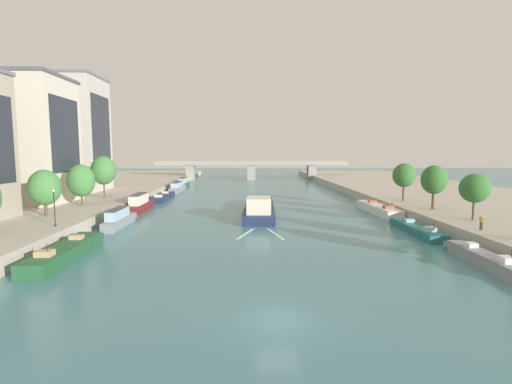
# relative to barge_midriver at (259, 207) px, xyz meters

# --- Properties ---
(ground_plane) EXTENTS (400.00, 400.00, 0.00)m
(ground_plane) POSITION_rel_barge_midriver_xyz_m (-0.25, -37.65, -1.02)
(ground_plane) COLOR teal
(quay_left) EXTENTS (36.00, 170.00, 1.65)m
(quay_left) POSITION_rel_barge_midriver_xyz_m (-39.34, 17.35, -0.20)
(quay_left) COLOR #B7AD9E
(quay_left) RESTS_ON ground
(quay_right) EXTENTS (36.00, 170.00, 1.65)m
(quay_right) POSITION_rel_barge_midriver_xyz_m (38.83, 17.35, -0.20)
(quay_right) COLOR #B7AD9E
(quay_right) RESTS_ON ground
(barge_midriver) EXTENTS (5.53, 23.64, 3.45)m
(barge_midriver) POSITION_rel_barge_midriver_xyz_m (0.00, 0.00, 0.00)
(barge_midriver) COLOR #1E284C
(barge_midriver) RESTS_ON ground
(wake_behind_barge) EXTENTS (5.59, 6.02, 0.03)m
(wake_behind_barge) POSITION_rel_barge_midriver_xyz_m (-0.40, -14.52, -1.01)
(wake_behind_barge) COLOR silver
(wake_behind_barge) RESTS_ON ground
(moored_boat_left_near) EXTENTS (2.63, 13.17, 2.35)m
(moored_boat_left_near) POSITION_rel_barge_midriver_xyz_m (-18.82, -24.33, -0.37)
(moored_boat_left_near) COLOR #235633
(moored_boat_left_near) RESTS_ON ground
(moored_boat_left_midway) EXTENTS (1.66, 10.02, 2.48)m
(moored_boat_left_midway) POSITION_rel_barge_midriver_xyz_m (-18.85, -9.59, 0.01)
(moored_boat_left_midway) COLOR gray
(moored_boat_left_midway) RESTS_ON ground
(moored_boat_left_upstream) EXTENTS (2.03, 10.36, 2.93)m
(moored_boat_left_upstream) POSITION_rel_barge_midriver_xyz_m (-19.70, 3.15, 0.20)
(moored_boat_left_upstream) COLOR maroon
(moored_boat_left_upstream) RESTS_ON ground
(moored_boat_left_lone) EXTENTS (2.67, 14.42, 2.09)m
(moored_boat_left_lone) POSITION_rel_barge_midriver_xyz_m (-19.30, 18.32, -0.50)
(moored_boat_left_lone) COLOR #1E284C
(moored_boat_left_lone) RESTS_ON ground
(moored_boat_left_far) EXTENTS (2.21, 12.47, 2.47)m
(moored_boat_left_far) POSITION_rel_barge_midriver_xyz_m (-19.05, 33.81, 0.01)
(moored_boat_left_far) COLOR gray
(moored_boat_left_far) RESTS_ON ground
(moored_boat_left_second) EXTENTS (2.06, 11.00, 2.60)m
(moored_boat_left_second) POSITION_rel_barge_midriver_xyz_m (-19.71, 46.56, 0.06)
(moored_boat_left_second) COLOR #235633
(moored_boat_left_second) RESTS_ON ground
(moored_boat_right_upstream) EXTENTS (2.05, 10.75, 2.22)m
(moored_boat_right_upstream) POSITION_rel_barge_midriver_xyz_m (18.58, -27.38, -0.43)
(moored_boat_right_upstream) COLOR gray
(moored_boat_right_upstream) RESTS_ON ground
(moored_boat_right_near) EXTENTS (2.35, 11.80, 2.06)m
(moored_boat_right_near) POSITION_rel_barge_midriver_xyz_m (18.54, -14.67, -0.51)
(moored_boat_right_near) COLOR #23666B
(moored_boat_right_near) RESTS_ON ground
(moored_boat_right_lone) EXTENTS (3.15, 14.09, 2.44)m
(moored_boat_right_lone) POSITION_rel_barge_midriver_xyz_m (19.11, 0.14, -0.33)
(moored_boat_right_lone) COLOR silver
(moored_boat_right_lone) RESTS_ON ground
(tree_left_end_of_row) EXTENTS (3.94, 3.94, 5.93)m
(tree_left_end_of_row) POSITION_rel_barge_midriver_xyz_m (-27.67, -10.70, 4.28)
(tree_left_end_of_row) COLOR brown
(tree_left_end_of_row) RESTS_ON quay_left
(tree_left_midway) EXTENTS (4.05, 4.05, 6.27)m
(tree_left_midway) POSITION_rel_barge_midriver_xyz_m (-27.20, -1.25, 4.43)
(tree_left_midway) COLOR brown
(tree_left_midway) RESTS_ON quay_left
(tree_left_nearest) EXTENTS (4.28, 4.28, 7.42)m
(tree_left_nearest) POSITION_rel_barge_midriver_xyz_m (-27.44, 8.48, 5.50)
(tree_left_nearest) COLOR brown
(tree_left_nearest) RESTS_ON quay_left
(tree_right_nearest) EXTENTS (3.44, 3.44, 5.59)m
(tree_right_nearest) POSITION_rel_barge_midriver_xyz_m (25.15, -15.01, 4.47)
(tree_right_nearest) COLOR brown
(tree_right_nearest) RESTS_ON quay_right
(tree_right_third) EXTENTS (3.56, 3.56, 6.27)m
(tree_right_third) POSITION_rel_barge_midriver_xyz_m (24.57, -6.49, 4.84)
(tree_right_third) COLOR brown
(tree_right_third) RESTS_ON quay_right
(tree_right_distant) EXTENTS (3.72, 3.72, 6.24)m
(tree_right_distant) POSITION_rel_barge_midriver_xyz_m (24.33, 3.05, 4.87)
(tree_right_distant) COLOR brown
(tree_right_distant) RESTS_ON quay_right
(lamppost_left_bank) EXTENTS (0.28, 0.28, 4.09)m
(lamppost_left_bank) POSITION_rel_barge_midriver_xyz_m (-23.14, -17.43, 2.89)
(lamppost_left_bank) COLOR black
(lamppost_left_bank) RESTS_ON quay_left
(building_left_tall) EXTENTS (14.16, 11.99, 20.11)m
(building_left_tall) POSITION_rel_barge_midriver_xyz_m (-37.73, 2.35, 10.70)
(building_left_tall) COLOR beige
(building_left_tall) RESTS_ON quay_left
(building_left_far_end) EXTENTS (11.14, 12.43, 23.70)m
(building_left_far_end) POSITION_rel_barge_midriver_xyz_m (-37.73, 21.17, 12.50)
(building_left_far_end) COLOR #BCB2A8
(building_left_far_end) RESTS_ON quay_left
(bridge_far) EXTENTS (66.17, 4.40, 6.63)m
(bridge_far) POSITION_rel_barge_midriver_xyz_m (-0.25, 71.27, 3.26)
(bridge_far) COLOR gray
(bridge_far) RESTS_ON ground
(person_on_quay) EXTENTS (0.31, 0.50, 1.62)m
(person_on_quay) POSITION_rel_barge_midriver_xyz_m (22.57, -20.66, 1.56)
(person_on_quay) COLOR #2D2D38
(person_on_quay) RESTS_ON quay_right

